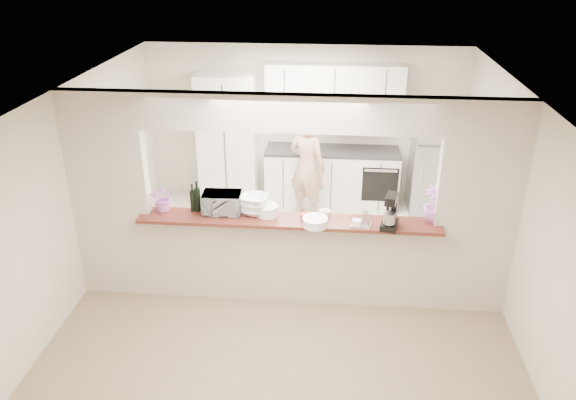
# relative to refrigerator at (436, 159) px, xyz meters

# --- Properties ---
(floor) EXTENTS (6.00, 6.00, 0.00)m
(floor) POSITION_rel_refrigerator_xyz_m (-2.05, -2.65, -0.85)
(floor) COLOR gray
(floor) RESTS_ON ground
(tile_overlay) EXTENTS (5.00, 2.90, 0.01)m
(tile_overlay) POSITION_rel_refrigerator_xyz_m (-2.05, -1.10, -0.84)
(tile_overlay) COLOR beige
(tile_overlay) RESTS_ON floor
(partition) EXTENTS (5.00, 0.15, 2.50)m
(partition) POSITION_rel_refrigerator_xyz_m (-2.05, -2.65, 0.63)
(partition) COLOR beige
(partition) RESTS_ON floor
(bar_counter) EXTENTS (3.40, 0.38, 1.09)m
(bar_counter) POSITION_rel_refrigerator_xyz_m (-2.05, -2.65, -0.27)
(bar_counter) COLOR beige
(bar_counter) RESTS_ON floor
(kitchen_cabinets) EXTENTS (3.15, 0.62, 2.25)m
(kitchen_cabinets) POSITION_rel_refrigerator_xyz_m (-2.24, 0.07, 0.12)
(kitchen_cabinets) COLOR white
(kitchen_cabinets) RESTS_ON floor
(refrigerator) EXTENTS (0.75, 0.70, 1.70)m
(refrigerator) POSITION_rel_refrigerator_xyz_m (0.00, 0.00, 0.00)
(refrigerator) COLOR #B3B3B8
(refrigerator) RESTS_ON floor
(flower_left) EXTENTS (0.33, 0.30, 0.32)m
(flower_left) POSITION_rel_refrigerator_xyz_m (-3.50, -2.60, 0.40)
(flower_left) COLOR #D771BB
(flower_left) RESTS_ON bar_counter
(wine_bottle_a) EXTENTS (0.07, 0.07, 0.37)m
(wine_bottle_a) POSITION_rel_refrigerator_xyz_m (-3.11, -2.58, 0.38)
(wine_bottle_a) COLOR black
(wine_bottle_a) RESTS_ON bar_counter
(wine_bottle_b) EXTENTS (0.07, 0.07, 0.33)m
(wine_bottle_b) POSITION_rel_refrigerator_xyz_m (-3.16, -2.58, 0.37)
(wine_bottle_b) COLOR black
(wine_bottle_b) RESTS_ON bar_counter
(toaster_oven) EXTENTS (0.45, 0.31, 0.24)m
(toaster_oven) POSITION_rel_refrigerator_xyz_m (-2.82, -2.60, 0.36)
(toaster_oven) COLOR #A2A1A6
(toaster_oven) RESTS_ON bar_counter
(serving_bowls) EXTENTS (0.34, 0.34, 0.22)m
(serving_bowls) POSITION_rel_refrigerator_xyz_m (-2.45, -2.60, 0.35)
(serving_bowls) COLOR white
(serving_bowls) RESTS_ON bar_counter
(plate_stack_a) EXTENTS (0.26, 0.26, 0.12)m
(plate_stack_a) POSITION_rel_refrigerator_xyz_m (-2.30, -2.62, 0.30)
(plate_stack_a) COLOR white
(plate_stack_a) RESTS_ON bar_counter
(plate_stack_b) EXTENTS (0.28, 0.28, 0.10)m
(plate_stack_b) POSITION_rel_refrigerator_xyz_m (-1.75, -2.84, 0.29)
(plate_stack_b) COLOR white
(plate_stack_b) RESTS_ON bar_counter
(red_bowl) EXTENTS (0.13, 0.13, 0.06)m
(red_bowl) POSITION_rel_refrigerator_xyz_m (-1.85, -2.68, 0.27)
(red_bowl) COLOR maroon
(red_bowl) RESTS_ON bar_counter
(tan_bowl) EXTENTS (0.13, 0.13, 0.06)m
(tan_bowl) POSITION_rel_refrigerator_xyz_m (-1.65, -2.57, 0.27)
(tan_bowl) COLOR #D0B493
(tan_bowl) RESTS_ON bar_counter
(utensil_caddy) EXTENTS (0.24, 0.17, 0.21)m
(utensil_caddy) POSITION_rel_refrigerator_xyz_m (-1.25, -2.80, 0.33)
(utensil_caddy) COLOR silver
(utensil_caddy) RESTS_ON bar_counter
(stand_mixer) EXTENTS (0.23, 0.30, 0.39)m
(stand_mixer) POSITION_rel_refrigerator_xyz_m (-0.94, -2.79, 0.42)
(stand_mixer) COLOR black
(stand_mixer) RESTS_ON bar_counter
(flower_right) EXTENTS (0.27, 0.27, 0.42)m
(flower_right) POSITION_rel_refrigerator_xyz_m (-0.45, -2.60, 0.45)
(flower_right) COLOR #C66BC1
(flower_right) RESTS_ON bar_counter
(person) EXTENTS (0.70, 0.61, 1.62)m
(person) POSITION_rel_refrigerator_xyz_m (-1.97, -0.43, -0.04)
(person) COLOR tan
(person) RESTS_ON floor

